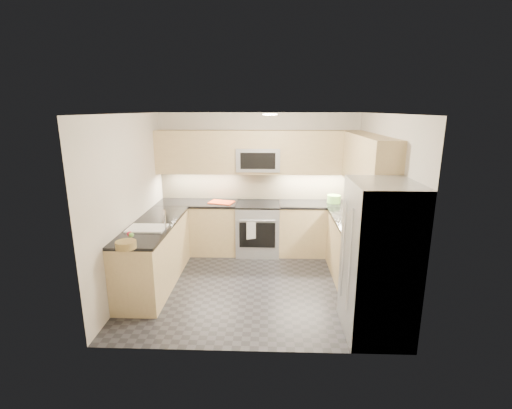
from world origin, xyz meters
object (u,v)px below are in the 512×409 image
at_px(fruit_basket, 126,245).
at_px(gas_range, 258,229).
at_px(refrigerator, 379,260).
at_px(microwave, 258,159).
at_px(cutting_board, 221,202).
at_px(utensil_bowl, 334,199).

bearing_deg(fruit_basket, gas_range, 56.36).
bearing_deg(refrigerator, microwave, 119.62).
distance_m(refrigerator, fruit_basket, 2.97).
relative_size(microwave, cutting_board, 1.81).
height_order(refrigerator, utensil_bowl, refrigerator).
bearing_deg(fruit_basket, cutting_board, 69.32).
distance_m(microwave, refrigerator, 3.04).
xyz_separation_m(microwave, cutting_board, (-0.65, -0.12, -0.75)).
distance_m(cutting_board, fruit_basket, 2.43).
height_order(microwave, refrigerator, microwave).
distance_m(gas_range, refrigerator, 2.86).
bearing_deg(utensil_bowl, refrigerator, -87.70).
xyz_separation_m(microwave, fruit_basket, (-1.51, -2.39, -0.72)).
bearing_deg(gas_range, fruit_basket, -123.64).
xyz_separation_m(gas_range, microwave, (0.00, 0.12, 1.24)).
bearing_deg(utensil_bowl, gas_range, -177.10).
relative_size(refrigerator, cutting_board, 4.28).
height_order(utensil_bowl, fruit_basket, utensil_bowl).
xyz_separation_m(microwave, utensil_bowl, (1.35, -0.06, -0.69)).
bearing_deg(cutting_board, utensil_bowl, 1.85).
bearing_deg(utensil_bowl, microwave, 177.60).
distance_m(utensil_bowl, fruit_basket, 3.69).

